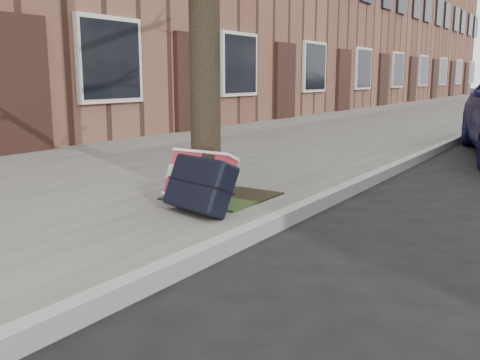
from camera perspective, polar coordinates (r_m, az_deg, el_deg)
The scene contains 6 objects.
ground at distance 3.12m, azimuth 16.16°, elevation -12.44°, with size 120.00×120.00×0.00m, color black.
near_sidewalk at distance 18.36m, azimuth 19.18°, elevation 6.74°, with size 5.00×70.00×0.12m, color slate.
house_near at distance 21.57m, azimuth 4.47°, elevation 17.00°, with size 6.80×40.00×7.00m, color brown.
dirt_patch at distance 4.97m, azimuth -1.90°, elevation -1.71°, with size 0.85×0.85×0.01m, color black.
suitcase_red at distance 4.70m, azimuth -4.28°, elevation 0.31°, with size 0.60×0.17×0.43m, color maroon.
suitcase_navy at distance 4.34m, azimuth -4.29°, elevation -0.45°, with size 0.62×0.20×0.44m, color black.
Camera 1 is at (0.80, -2.76, 1.22)m, focal length 40.00 mm.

